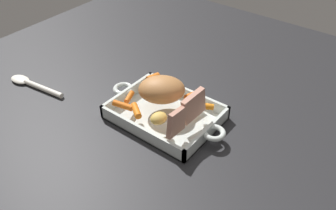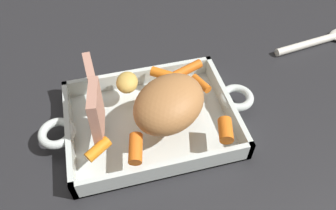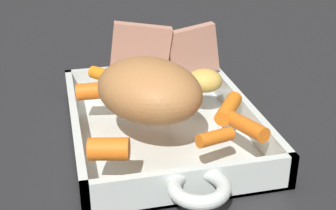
{
  "view_description": "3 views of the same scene",
  "coord_description": "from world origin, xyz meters",
  "px_view_note": "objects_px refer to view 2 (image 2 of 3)",
  "views": [
    {
      "loc": [
        0.5,
        -0.63,
        0.68
      ],
      "look_at": [
        0.03,
        -0.02,
        0.07
      ],
      "focal_mm": 38.05,
      "sensor_mm": 36.0,
      "label": 1
    },
    {
      "loc": [
        0.06,
        0.36,
        0.48
      ],
      "look_at": [
        -0.03,
        0.01,
        0.06
      ],
      "focal_mm": 34.49,
      "sensor_mm": 36.0,
      "label": 2
    },
    {
      "loc": [
        -0.53,
        0.12,
        0.31
      ],
      "look_at": [
        -0.03,
        -0.0,
        0.05
      ],
      "focal_mm": 51.5,
      "sensor_mm": 36.0,
      "label": 3
    }
  ],
  "objects_px": {
    "pork_roast": "(169,103)",
    "baby_carrot_short": "(188,69)",
    "potato_halved": "(127,82)",
    "baby_carrot_northwest": "(226,130)",
    "baby_carrot_long": "(98,149)",
    "baby_carrot_southeast": "(165,75)",
    "serving_spoon": "(325,39)",
    "roasting_dish": "(151,121)",
    "roast_slice_outer": "(96,111)",
    "baby_carrot_center_left": "(201,83)",
    "baby_carrot_southwest": "(136,148)",
    "roast_slice_thin": "(92,80)"
  },
  "relations": [
    {
      "from": "baby_carrot_short",
      "to": "baby_carrot_northwest",
      "type": "bearing_deg",
      "value": 96.35
    },
    {
      "from": "pork_roast",
      "to": "baby_carrot_northwest",
      "type": "distance_m",
      "value": 0.1
    },
    {
      "from": "pork_roast",
      "to": "roast_slice_thin",
      "type": "distance_m",
      "value": 0.15
    },
    {
      "from": "serving_spoon",
      "to": "roasting_dish",
      "type": "bearing_deg",
      "value": -170.07
    },
    {
      "from": "baby_carrot_northwest",
      "to": "baby_carrot_southwest",
      "type": "height_order",
      "value": "same"
    },
    {
      "from": "serving_spoon",
      "to": "roast_slice_thin",
      "type": "bearing_deg",
      "value": -179.59
    },
    {
      "from": "roast_slice_outer",
      "to": "baby_carrot_northwest",
      "type": "relative_size",
      "value": 1.91
    },
    {
      "from": "pork_roast",
      "to": "baby_carrot_short",
      "type": "relative_size",
      "value": 2.3
    },
    {
      "from": "baby_carrot_southwest",
      "to": "baby_carrot_short",
      "type": "height_order",
      "value": "baby_carrot_southwest"
    },
    {
      "from": "baby_carrot_long",
      "to": "roast_slice_outer",
      "type": "bearing_deg",
      "value": -98.56
    },
    {
      "from": "roast_slice_outer",
      "to": "potato_halved",
      "type": "height_order",
      "value": "roast_slice_outer"
    },
    {
      "from": "baby_carrot_long",
      "to": "potato_halved",
      "type": "distance_m",
      "value": 0.15
    },
    {
      "from": "baby_carrot_short",
      "to": "baby_carrot_southeast",
      "type": "bearing_deg",
      "value": 6.44
    },
    {
      "from": "roasting_dish",
      "to": "baby_carrot_southeast",
      "type": "relative_size",
      "value": 6.92
    },
    {
      "from": "baby_carrot_northwest",
      "to": "pork_roast",
      "type": "bearing_deg",
      "value": -36.01
    },
    {
      "from": "roasting_dish",
      "to": "baby_carrot_center_left",
      "type": "relative_size",
      "value": 8.98
    },
    {
      "from": "baby_carrot_short",
      "to": "potato_halved",
      "type": "distance_m",
      "value": 0.12
    },
    {
      "from": "potato_halved",
      "to": "pork_roast",
      "type": "bearing_deg",
      "value": 123.84
    },
    {
      "from": "baby_carrot_southeast",
      "to": "potato_halved",
      "type": "xyz_separation_m",
      "value": [
        0.08,
        0.01,
        0.01
      ]
    },
    {
      "from": "baby_carrot_southwest",
      "to": "baby_carrot_short",
      "type": "xyz_separation_m",
      "value": [
        -0.13,
        -0.16,
        -0.0
      ]
    },
    {
      "from": "pork_roast",
      "to": "baby_carrot_southeast",
      "type": "bearing_deg",
      "value": -100.31
    },
    {
      "from": "baby_carrot_center_left",
      "to": "baby_carrot_short",
      "type": "relative_size",
      "value": 0.75
    },
    {
      "from": "baby_carrot_center_left",
      "to": "serving_spoon",
      "type": "relative_size",
      "value": 0.2
    },
    {
      "from": "baby_carrot_southeast",
      "to": "baby_carrot_short",
      "type": "relative_size",
      "value": 0.97
    },
    {
      "from": "baby_carrot_long",
      "to": "baby_carrot_southeast",
      "type": "bearing_deg",
      "value": -136.62
    },
    {
      "from": "roasting_dish",
      "to": "baby_carrot_southwest",
      "type": "relative_size",
      "value": 8.01
    },
    {
      "from": "baby_carrot_short",
      "to": "roasting_dish",
      "type": "bearing_deg",
      "value": 40.43
    },
    {
      "from": "baby_carrot_northwest",
      "to": "baby_carrot_center_left",
      "type": "xyz_separation_m",
      "value": [
        0.0,
        -0.12,
        -0.0
      ]
    },
    {
      "from": "roast_slice_outer",
      "to": "baby_carrot_southwest",
      "type": "relative_size",
      "value": 1.62
    },
    {
      "from": "baby_carrot_center_left",
      "to": "potato_halved",
      "type": "xyz_separation_m",
      "value": [
        0.13,
        -0.03,
        0.01
      ]
    },
    {
      "from": "baby_carrot_southeast",
      "to": "baby_carrot_short",
      "type": "xyz_separation_m",
      "value": [
        -0.05,
        -0.01,
        -0.0
      ]
    },
    {
      "from": "roast_slice_outer",
      "to": "baby_carrot_northwest",
      "type": "bearing_deg",
      "value": 160.63
    },
    {
      "from": "baby_carrot_northwest",
      "to": "baby_carrot_center_left",
      "type": "relative_size",
      "value": 0.95
    },
    {
      "from": "baby_carrot_northwest",
      "to": "serving_spoon",
      "type": "xyz_separation_m",
      "value": [
        -0.34,
        -0.22,
        -0.05
      ]
    },
    {
      "from": "potato_halved",
      "to": "baby_carrot_northwest",
      "type": "bearing_deg",
      "value": 133.72
    },
    {
      "from": "potato_halved",
      "to": "baby_carrot_southeast",
      "type": "bearing_deg",
      "value": -174.41
    },
    {
      "from": "roasting_dish",
      "to": "baby_carrot_short",
      "type": "distance_m",
      "value": 0.13
    },
    {
      "from": "roast_slice_outer",
      "to": "roast_slice_thin",
      "type": "relative_size",
      "value": 1.13
    },
    {
      "from": "pork_roast",
      "to": "baby_carrot_long",
      "type": "distance_m",
      "value": 0.14
    },
    {
      "from": "pork_roast",
      "to": "serving_spoon",
      "type": "xyz_separation_m",
      "value": [
        -0.42,
        -0.16,
        -0.07
      ]
    },
    {
      "from": "baby_carrot_southwest",
      "to": "serving_spoon",
      "type": "height_order",
      "value": "baby_carrot_southwest"
    },
    {
      "from": "potato_halved",
      "to": "roasting_dish",
      "type": "bearing_deg",
      "value": 114.45
    },
    {
      "from": "roasting_dish",
      "to": "baby_carrot_short",
      "type": "xyz_separation_m",
      "value": [
        -0.09,
        -0.08,
        0.04
      ]
    },
    {
      "from": "potato_halved",
      "to": "serving_spoon",
      "type": "xyz_separation_m",
      "value": [
        -0.48,
        -0.07,
        -0.05
      ]
    },
    {
      "from": "baby_carrot_center_left",
      "to": "potato_halved",
      "type": "height_order",
      "value": "potato_halved"
    },
    {
      "from": "baby_carrot_northwest",
      "to": "baby_carrot_long",
      "type": "height_order",
      "value": "baby_carrot_northwest"
    },
    {
      "from": "pork_roast",
      "to": "roast_slice_thin",
      "type": "bearing_deg",
      "value": -36.39
    },
    {
      "from": "baby_carrot_long",
      "to": "baby_carrot_short",
      "type": "relative_size",
      "value": 0.72
    },
    {
      "from": "baby_carrot_southeast",
      "to": "potato_halved",
      "type": "height_order",
      "value": "potato_halved"
    },
    {
      "from": "roasting_dish",
      "to": "baby_carrot_long",
      "type": "xyz_separation_m",
      "value": [
        0.1,
        0.06,
        0.04
      ]
    }
  ]
}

